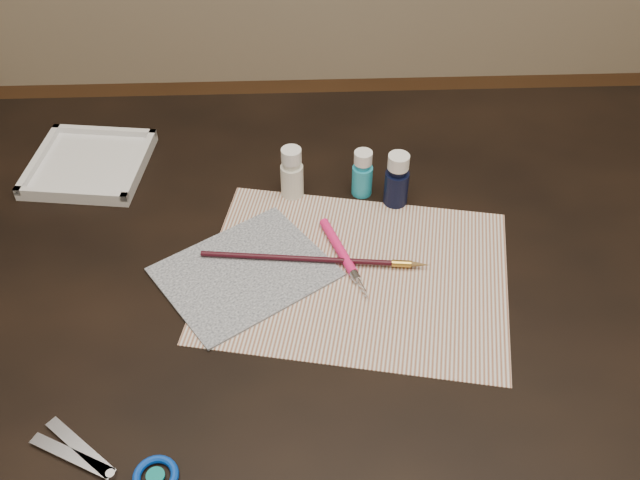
{
  "coord_description": "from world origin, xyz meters",
  "views": [
    {
      "loc": [
        -0.03,
        -0.69,
        1.46
      ],
      "look_at": [
        0.0,
        0.0,
        0.8
      ],
      "focal_mm": 40.0,
      "sensor_mm": 36.0,
      "label": 1
    }
  ],
  "objects_px": {
    "palette_tray": "(89,163)",
    "paint_bottle_white": "(292,173)",
    "scissors": "(94,472)",
    "canvas": "(245,272)",
    "paint_bottle_navy": "(397,180)",
    "paper": "(356,274)",
    "paint_bottle_cyan": "(362,173)"
  },
  "relations": [
    {
      "from": "palette_tray",
      "to": "paint_bottle_white",
      "type": "bearing_deg",
      "value": -13.3
    },
    {
      "from": "palette_tray",
      "to": "scissors",
      "type": "bearing_deg",
      "value": -78.62
    },
    {
      "from": "canvas",
      "to": "paint_bottle_white",
      "type": "height_order",
      "value": "paint_bottle_white"
    },
    {
      "from": "paint_bottle_navy",
      "to": "scissors",
      "type": "distance_m",
      "value": 0.58
    },
    {
      "from": "palette_tray",
      "to": "canvas",
      "type": "bearing_deg",
      "value": -43.51
    },
    {
      "from": "paint_bottle_white",
      "to": "scissors",
      "type": "relative_size",
      "value": 0.44
    },
    {
      "from": "paper",
      "to": "paint_bottle_cyan",
      "type": "bearing_deg",
      "value": 82.76
    },
    {
      "from": "paint_bottle_navy",
      "to": "scissors",
      "type": "height_order",
      "value": "paint_bottle_navy"
    },
    {
      "from": "scissors",
      "to": "paint_bottle_cyan",
      "type": "bearing_deg",
      "value": -98.36
    },
    {
      "from": "paint_bottle_white",
      "to": "paint_bottle_navy",
      "type": "xyz_separation_m",
      "value": [
        0.16,
        -0.03,
        0.0
      ]
    },
    {
      "from": "scissors",
      "to": "palette_tray",
      "type": "bearing_deg",
      "value": -51.78
    },
    {
      "from": "paint_bottle_cyan",
      "to": "paint_bottle_navy",
      "type": "xyz_separation_m",
      "value": [
        0.05,
        -0.03,
        0.01
      ]
    },
    {
      "from": "paint_bottle_white",
      "to": "paper",
      "type": "bearing_deg",
      "value": -64.32
    },
    {
      "from": "paint_bottle_white",
      "to": "palette_tray",
      "type": "xyz_separation_m",
      "value": [
        -0.33,
        0.08,
        -0.03
      ]
    },
    {
      "from": "paper",
      "to": "scissors",
      "type": "bearing_deg",
      "value": -136.74
    },
    {
      "from": "paint_bottle_cyan",
      "to": "scissors",
      "type": "height_order",
      "value": "paint_bottle_cyan"
    },
    {
      "from": "paint_bottle_navy",
      "to": "palette_tray",
      "type": "height_order",
      "value": "paint_bottle_navy"
    },
    {
      "from": "scissors",
      "to": "palette_tray",
      "type": "distance_m",
      "value": 0.55
    },
    {
      "from": "canvas",
      "to": "paint_bottle_cyan",
      "type": "bearing_deg",
      "value": 43.87
    },
    {
      "from": "paint_bottle_white",
      "to": "paint_bottle_cyan",
      "type": "relative_size",
      "value": 1.1
    },
    {
      "from": "scissors",
      "to": "paper",
      "type": "bearing_deg",
      "value": -109.91
    },
    {
      "from": "paper",
      "to": "paint_bottle_cyan",
      "type": "height_order",
      "value": "paint_bottle_cyan"
    },
    {
      "from": "scissors",
      "to": "paint_bottle_navy",
      "type": "bearing_deg",
      "value": -103.83
    },
    {
      "from": "paper",
      "to": "paint_bottle_white",
      "type": "xyz_separation_m",
      "value": [
        -0.08,
        0.18,
        0.04
      ]
    },
    {
      "from": "paint_bottle_white",
      "to": "paint_bottle_cyan",
      "type": "bearing_deg",
      "value": -0.22
    },
    {
      "from": "paint_bottle_white",
      "to": "paint_bottle_navy",
      "type": "height_order",
      "value": "paint_bottle_navy"
    },
    {
      "from": "paint_bottle_cyan",
      "to": "paint_bottle_navy",
      "type": "height_order",
      "value": "paint_bottle_navy"
    },
    {
      "from": "scissors",
      "to": "palette_tray",
      "type": "relative_size",
      "value": 1.09
    },
    {
      "from": "paint_bottle_navy",
      "to": "palette_tray",
      "type": "bearing_deg",
      "value": 167.98
    },
    {
      "from": "canvas",
      "to": "paint_bottle_cyan",
      "type": "distance_m",
      "value": 0.25
    },
    {
      "from": "palette_tray",
      "to": "paint_bottle_navy",
      "type": "bearing_deg",
      "value": -12.02
    },
    {
      "from": "canvas",
      "to": "paint_bottle_white",
      "type": "relative_size",
      "value": 2.56
    }
  ]
}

